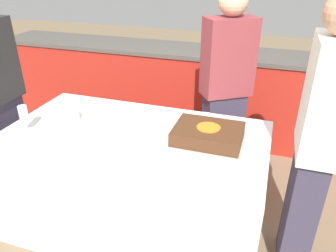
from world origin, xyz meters
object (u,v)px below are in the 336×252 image
(cake, at_px, (208,134))
(person_cutting_cake, at_px, (225,93))
(plate_stack, at_px, (62,117))
(wine_glass, at_px, (24,115))
(person_seated_right, at_px, (315,147))

(cake, bearing_deg, person_cutting_cake, 90.00)
(plate_stack, distance_m, wine_glass, 0.25)
(cake, bearing_deg, wine_glass, -168.26)
(cake, bearing_deg, plate_stack, -177.14)
(cake, xyz_separation_m, person_seated_right, (0.60, -0.07, 0.07))
(cake, distance_m, person_seated_right, 0.60)
(wine_glass, bearing_deg, person_seated_right, 5.43)
(wine_glass, bearing_deg, cake, 11.74)
(cake, relative_size, plate_stack, 1.94)
(plate_stack, bearing_deg, wine_glass, -127.14)
(person_seated_right, bearing_deg, cake, -97.05)
(cake, xyz_separation_m, wine_glass, (-1.16, -0.24, 0.07))
(wine_glass, bearing_deg, plate_stack, 52.86)
(wine_glass, relative_size, person_cutting_cake, 0.11)
(person_cutting_cake, relative_size, person_seated_right, 0.97)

